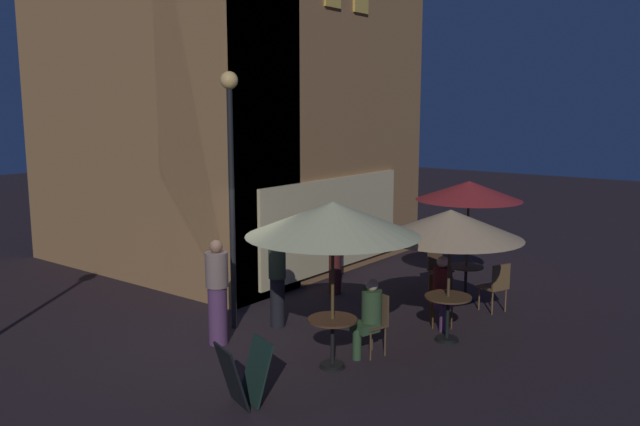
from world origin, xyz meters
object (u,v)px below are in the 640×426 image
Objects in this scene: menu_sandwich_board at (244,373)px; cafe_chair_0 at (441,295)px; cafe_chair_1 at (376,318)px; patron_standing_4 at (335,251)px; cafe_table_1 at (332,331)px; cafe_chair_3 at (438,266)px; cafe_table_2 at (466,276)px; patio_umbrella_1 at (333,219)px; patron_standing_2 at (277,279)px; patron_standing_3 at (217,292)px; patio_umbrella_2 at (469,191)px; patio_umbrella_0 at (451,224)px; cafe_table_0 at (448,307)px; cafe_chair_2 at (497,283)px; patron_seated_0 at (442,288)px; street_lamp_near_corner at (231,160)px; patron_seated_1 at (369,313)px.

menu_sandwich_board is 4.54m from cafe_chair_0.
patron_standing_4 is (2.34, 2.53, 0.33)m from cafe_chair_1.
cafe_chair_3 reaches higher than cafe_table_1.
patio_umbrella_1 reaches higher than cafe_table_2.
patron_standing_2 is at bearing -76.00° from cafe_chair_1.
cafe_chair_1 is at bearing -22.95° from patron_standing_3.
patio_umbrella_2 is (0.00, -0.00, 1.73)m from cafe_table_2.
cafe_table_1 is at bearing 14.94° from menu_sandwich_board.
patron_standing_4 is (1.11, 3.17, -1.08)m from patio_umbrella_0.
patron_standing_4 is at bearing 70.61° from cafe_table_0.
patio_umbrella_1 is at bearing -40.94° from patron_standing_4.
cafe_table_2 is 0.81× the size of cafe_chair_0.
cafe_chair_1 reaches higher than cafe_chair_3.
menu_sandwich_board is at bearing 164.66° from patio_umbrella_0.
cafe_chair_0 is at bearing -43.69° from cafe_chair_3.
cafe_chair_2 reaches higher than cafe_table_2.
patron_seated_0 reaches higher than cafe_table_2.
menu_sandwich_board is at bearing 174.16° from cafe_table_1.
patron_standing_4 is at bearing 42.70° from patron_standing_3.
cafe_chair_1 is (0.85, -0.23, 0.03)m from cafe_table_1.
patio_umbrella_2 is at bearing -90.00° from cafe_table_2.
menu_sandwich_board is at bearing -132.49° from street_lamp_near_corner.
patron_standing_2 is at bearing -46.74° from street_lamp_near_corner.
patron_seated_1 reaches higher than menu_sandwich_board.
patio_umbrella_0 reaches higher than cafe_table_0.
patron_standing_3 is at bearing 129.63° from cafe_table_0.
patio_umbrella_2 is 1.91× the size of patron_seated_0.
cafe_table_0 is 0.30× the size of patio_umbrella_1.
cafe_chair_1 reaches higher than cafe_table_0.
street_lamp_near_corner is at bearing 81.73° from cafe_table_1.
patio_umbrella_2 is (4.02, -2.56, -0.76)m from street_lamp_near_corner.
cafe_chair_1 is at bearing -79.55° from street_lamp_near_corner.
cafe_table_0 is at bearing 168.72° from patron_seated_1.
patron_standing_3 is (-1.22, 2.32, 0.29)m from cafe_chair_1.
cafe_chair_0 is 0.72× the size of patron_seated_1.
patron_standing_3 is (-4.75, 2.21, 0.37)m from cafe_table_2.
patron_standing_4 is at bearing -133.49° from cafe_chair_0.
patron_seated_1 is at bearing -178.84° from cafe_table_2.
street_lamp_near_corner is 5.23m from cafe_chair_3.
cafe_table_1 is at bearing 178.48° from cafe_table_2.
menu_sandwich_board is at bearing 174.16° from patio_umbrella_1.
cafe_chair_1 is 0.79× the size of patron_seated_1.
patio_umbrella_0 is 1.69m from cafe_chair_0.
cafe_chair_3 is 0.51× the size of patron_standing_4.
cafe_table_0 is 2.25m from cafe_table_1.
cafe_chair_1 is at bearing 152.55° from patio_umbrella_0.
menu_sandwich_board is at bearing 101.30° from cafe_chair_2.
cafe_table_1 is 0.77× the size of cafe_chair_1.
patio_umbrella_2 is at bearing -1.52° from patio_umbrella_1.
menu_sandwich_board is 1.74m from cafe_table_1.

